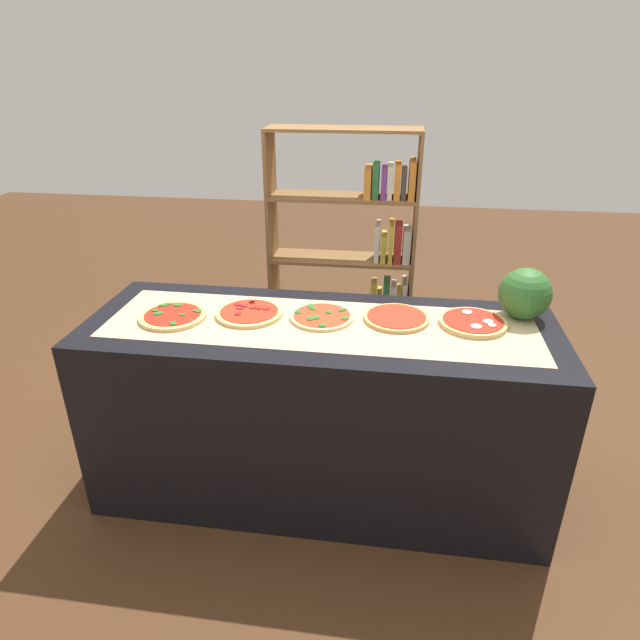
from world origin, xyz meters
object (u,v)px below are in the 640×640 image
(pizza_spinach_0, at_px, (173,316))
(pizza_pepperoni_1, at_px, (249,313))
(pizza_mozzarella_4, at_px, (473,322))
(pizza_plain_3, at_px, (396,318))
(watermelon, at_px, (525,294))
(pizza_spinach_2, at_px, (322,316))
(bookshelf, at_px, (363,265))

(pizza_spinach_0, height_order, pizza_pepperoni_1, pizza_spinach_0)
(pizza_pepperoni_1, xyz_separation_m, pizza_mozzarella_4, (0.99, 0.04, 0.00))
(pizza_pepperoni_1, bearing_deg, pizza_plain_3, 3.55)
(pizza_mozzarella_4, height_order, watermelon, watermelon)
(pizza_spinach_0, distance_m, pizza_pepperoni_1, 0.34)
(pizza_spinach_2, distance_m, watermelon, 0.90)
(pizza_spinach_2, distance_m, pizza_mozzarella_4, 0.66)
(pizza_spinach_0, relative_size, pizza_plain_3, 1.03)
(pizza_pepperoni_1, relative_size, bookshelf, 0.19)
(pizza_spinach_0, distance_m, bookshelf, 1.44)
(pizza_plain_3, bearing_deg, bookshelf, 101.46)
(pizza_mozzarella_4, xyz_separation_m, watermelon, (0.22, 0.11, 0.10))
(pizza_spinach_0, distance_m, pizza_plain_3, 1.00)
(pizza_pepperoni_1, xyz_separation_m, watermelon, (1.22, 0.15, 0.10))
(pizza_mozzarella_4, xyz_separation_m, bookshelf, (-0.55, 1.09, -0.15))
(pizza_mozzarella_4, bearing_deg, pizza_plain_3, 179.08)
(watermelon, bearing_deg, bookshelf, 128.50)
(pizza_plain_3, relative_size, pizza_mozzarella_4, 1.00)
(pizza_spinach_2, height_order, bookshelf, bookshelf)
(pizza_spinach_0, height_order, pizza_mozzarella_4, pizza_mozzarella_4)
(pizza_spinach_2, distance_m, bookshelf, 1.13)
(pizza_plain_3, bearing_deg, pizza_spinach_2, -174.47)
(pizza_spinach_2, bearing_deg, bookshelf, 84.29)
(pizza_plain_3, distance_m, bookshelf, 1.11)
(pizza_spinach_2, xyz_separation_m, pizza_mozzarella_4, (0.66, 0.03, 0.00))
(pizza_pepperoni_1, distance_m, pizza_spinach_2, 0.33)
(pizza_spinach_2, bearing_deg, pizza_mozzarella_4, 2.31)
(pizza_mozzarella_4, distance_m, bookshelf, 1.23)
(pizza_pepperoni_1, distance_m, pizza_mozzarella_4, 0.99)
(pizza_plain_3, bearing_deg, watermelon, 11.07)
(pizza_spinach_0, height_order, bookshelf, bookshelf)
(pizza_spinach_0, distance_m, pizza_mozzarella_4, 1.33)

